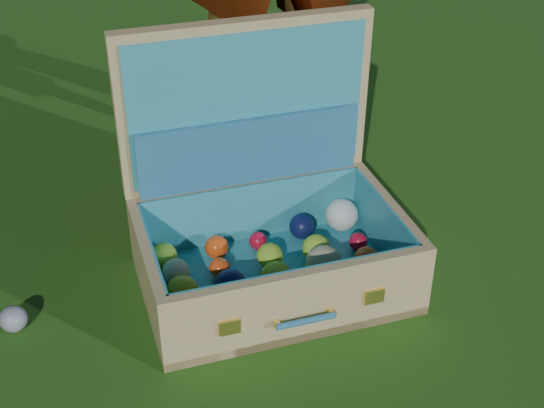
{
  "coord_description": "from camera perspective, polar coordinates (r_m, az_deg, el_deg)",
  "views": [
    {
      "loc": [
        0.05,
        -1.44,
        1.19
      ],
      "look_at": [
        0.13,
        0.13,
        0.19
      ],
      "focal_mm": 50.0,
      "sensor_mm": 36.0,
      "label": 1
    }
  ],
  "objects": [
    {
      "name": "suitcase",
      "position": [
        1.86,
        -0.58,
        -0.7
      ],
      "size": [
        0.74,
        0.61,
        0.62
      ],
      "rotation": [
        0.0,
        0.0,
        0.26
      ],
      "color": "tan",
      "rests_on": "ground"
    },
    {
      "name": "ground",
      "position": [
        1.87,
        -3.75,
        -7.23
      ],
      "size": [
        60.0,
        60.0,
        0.0
      ],
      "primitive_type": "plane",
      "color": "#215114",
      "rests_on": "ground"
    },
    {
      "name": "stray_ball",
      "position": [
        1.86,
        -18.91,
        -8.19
      ],
      "size": [
        0.06,
        0.06,
        0.06
      ],
      "primitive_type": "sphere",
      "color": "teal",
      "rests_on": "ground"
    }
  ]
}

